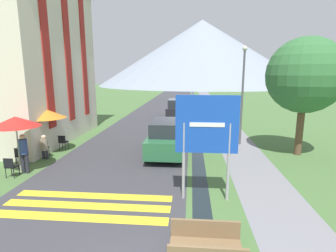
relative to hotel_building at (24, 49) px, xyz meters
name	(u,v)px	position (x,y,z in m)	size (l,w,h in m)	color
ground_plane	(182,120)	(9.40, 8.00, -5.66)	(160.00, 160.00, 0.00)	#476B38
road	(165,106)	(6.90, 18.00, -5.66)	(6.40, 60.00, 0.01)	#38383D
footpath	(213,107)	(13.00, 18.00, -5.66)	(2.20, 60.00, 0.01)	slate
drainage_channel	(194,107)	(10.60, 18.00, -5.66)	(0.60, 60.00, 0.00)	black
crosswalk_marking	(86,206)	(6.90, -8.24, -5.66)	(5.44, 1.84, 0.01)	yellow
mountain_distant	(202,53)	(13.90, 84.48, 5.98)	(74.92, 74.92, 23.28)	gray
hotel_building	(24,49)	(0.00, 0.00, 0.00)	(5.96, 9.25, 10.47)	beige
road_sign	(207,133)	(10.72, -7.44, -3.36)	(2.03, 0.11, 3.52)	#9E9EA3
footbridge	(206,249)	(10.60, -10.36, -5.44)	(1.70, 1.10, 0.65)	brown
parked_car_near	(167,137)	(9.00, -2.46, -4.75)	(1.93, 4.55, 1.82)	#28663D
parked_car_far	(176,109)	(8.83, 9.10, -4.76)	(1.81, 4.23, 1.82)	black
cafe_chair_near_right	(20,155)	(2.41, -4.82, -5.15)	(0.40, 0.40, 0.85)	black
cafe_chair_far_left	(63,141)	(3.17, -2.28, -5.15)	(0.40, 0.40, 0.85)	black
cafe_chair_nearest	(10,166)	(2.93, -6.23, -5.15)	(0.40, 0.40, 0.85)	black
cafe_chair_middle	(43,147)	(2.69, -3.45, -5.15)	(0.40, 0.40, 0.85)	black
cafe_umbrella_front_red	(15,122)	(2.89, -5.57, -3.45)	(1.99, 1.99, 2.43)	#B7B2A8
cafe_umbrella_middle_orange	(45,114)	(2.62, -2.83, -3.53)	(2.06, 2.06, 2.38)	#B7B2A8
person_standing_terrace	(24,151)	(3.20, -5.70, -4.68)	(0.32, 0.32, 1.70)	#282833
person_seated_far	(44,146)	(3.01, -3.82, -4.98)	(0.32, 0.32, 1.23)	#282833
streetlamp	(243,88)	(13.17, -0.16, -2.31)	(0.28, 0.28, 5.72)	#515156
tree_by_path	(305,76)	(15.83, -1.95, -1.58)	(3.77, 3.77, 5.98)	brown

